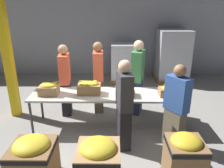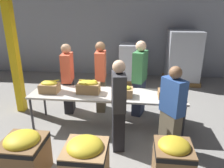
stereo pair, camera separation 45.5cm
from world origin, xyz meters
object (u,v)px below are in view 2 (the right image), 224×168
at_px(volunteer_3, 118,107).
at_px(pallet_stack_1, 183,57).
at_px(sorting_table, 107,95).
at_px(banana_box_0, 50,86).
at_px(volunteer_4, 68,79).
at_px(banana_box_1, 88,86).
at_px(donation_bin_1, 86,160).
at_px(donation_bin_2, 172,163).
at_px(banana_box_3, 169,93).
at_px(volunteer_0, 139,79).
at_px(banana_box_2, 123,91).
at_px(donation_bin_0, 24,154).
at_px(support_pillar, 10,29).
at_px(volunteer_1, 101,78).
at_px(pallet_stack_0, 132,63).
at_px(volunteer_2, 172,111).

distance_m(volunteer_3, pallet_stack_1, 4.32).
xyz_separation_m(sorting_table, pallet_stack_1, (2.13, 3.19, 0.14)).
distance_m(banana_box_0, volunteer_4, 0.68).
bearing_deg(banana_box_1, sorting_table, -0.62).
relative_size(banana_box_0, donation_bin_1, 0.55).
xyz_separation_m(banana_box_1, donation_bin_2, (1.53, -1.63, -0.47)).
height_order(banana_box_3, volunteer_0, volunteer_0).
bearing_deg(donation_bin_1, volunteer_0, 71.28).
bearing_deg(banana_box_2, pallet_stack_1, 61.48).
bearing_deg(banana_box_2, volunteer_3, -93.90).
bearing_deg(volunteer_0, donation_bin_0, -20.25).
relative_size(sorting_table, pallet_stack_1, 1.85).
bearing_deg(sorting_table, pallet_stack_1, 56.26).
bearing_deg(pallet_stack_1, donation_bin_2, -101.65).
distance_m(banana_box_1, donation_bin_0, 1.82).
bearing_deg(donation_bin_2, volunteer_3, 133.02).
relative_size(sorting_table, banana_box_0, 8.26).
bearing_deg(banana_box_2, volunteer_0, 66.49).
bearing_deg(volunteer_0, support_pillar, -70.13).
xyz_separation_m(banana_box_2, volunteer_1, (-0.60, 0.86, -0.02)).
bearing_deg(support_pillar, volunteer_3, -25.92).
xyz_separation_m(sorting_table, donation_bin_1, (-0.10, -1.62, -0.34)).
bearing_deg(volunteer_0, banana_box_1, -41.53).
distance_m(banana_box_2, pallet_stack_1, 3.74).
bearing_deg(pallet_stack_1, banana_box_0, -135.94).
bearing_deg(donation_bin_2, donation_bin_1, -180.00).
distance_m(banana_box_3, donation_bin_1, 2.10).
relative_size(banana_box_0, pallet_stack_0, 0.30).
xyz_separation_m(volunteer_4, support_pillar, (-1.21, -0.10, 1.16)).
distance_m(banana_box_0, pallet_stack_0, 3.55).
relative_size(donation_bin_1, support_pillar, 0.18).
bearing_deg(pallet_stack_1, volunteer_0, -119.94).
relative_size(banana_box_2, volunteer_2, 0.24).
bearing_deg(pallet_stack_1, banana_box_2, -118.52).
height_order(banana_box_2, donation_bin_2, banana_box_2).
distance_m(banana_box_0, support_pillar, 1.60).
bearing_deg(sorting_table, volunteer_3, -67.39).
relative_size(volunteer_0, volunteer_3, 1.07).
height_order(banana_box_0, donation_bin_0, banana_box_0).
xyz_separation_m(banana_box_3, volunteer_4, (-2.27, 0.69, -0.03)).
relative_size(banana_box_1, volunteer_2, 0.30).
relative_size(volunteer_2, volunteer_4, 0.94).
bearing_deg(banana_box_0, banana_box_2, -1.60).
height_order(volunteer_1, donation_bin_2, volunteer_1).
xyz_separation_m(support_pillar, pallet_stack_1, (4.36, 2.68, -1.14)).
bearing_deg(pallet_stack_0, banana_box_1, -105.41).
distance_m(banana_box_3, volunteer_1, 1.73).
xyz_separation_m(banana_box_0, donation_bin_0, (0.17, -1.57, -0.50)).
height_order(donation_bin_0, support_pillar, support_pillar).
distance_m(donation_bin_0, donation_bin_2, 2.18).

